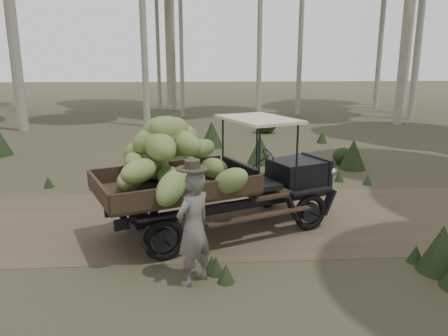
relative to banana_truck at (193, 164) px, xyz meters
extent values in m
plane|color=#473D2B|center=(-1.13, 0.76, -1.41)|extent=(120.00, 120.00, 0.00)
cube|color=brown|center=(-1.13, 0.76, -1.41)|extent=(70.00, 4.00, 0.01)
cube|color=black|center=(2.16, 0.91, -0.44)|extent=(1.26, 1.23, 0.54)
cube|color=black|center=(2.65, 1.12, -0.44)|extent=(0.47, 0.93, 0.60)
cube|color=black|center=(0.90, 0.37, -0.34)|extent=(0.61, 1.28, 0.54)
cube|color=#38281C|center=(-0.35, -0.16, -0.44)|extent=(3.20, 2.68, 0.08)
cube|color=#38281C|center=(-0.69, 0.65, -0.26)|extent=(2.53, 1.12, 0.31)
cube|color=#38281C|center=(-0.01, -0.97, -0.26)|extent=(2.53, 1.12, 0.31)
cube|color=#38281C|center=(-1.61, -0.69, -0.26)|extent=(0.74, 1.64, 0.31)
cube|color=beige|center=(1.29, 0.54, 0.75)|extent=(1.68, 1.96, 0.06)
cube|color=black|center=(0.44, 0.58, -0.81)|extent=(4.16, 1.84, 0.18)
cube|color=black|center=(0.73, -0.10, -0.81)|extent=(4.16, 1.84, 0.18)
torus|color=black|center=(1.67, 1.55, -1.04)|extent=(0.73, 0.41, 0.74)
torus|color=black|center=(2.28, 0.11, -1.04)|extent=(0.73, 0.41, 0.74)
torus|color=black|center=(-1.10, 0.37, -1.04)|extent=(0.73, 0.41, 0.74)
torus|color=black|center=(-0.49, -1.07, -1.04)|extent=(0.73, 0.41, 0.74)
sphere|color=beige|center=(2.55, 1.55, -0.39)|extent=(0.18, 0.18, 0.18)
sphere|color=beige|center=(2.89, 0.74, -0.39)|extent=(0.18, 0.18, 0.18)
ellipsoid|color=olive|center=(-0.84, 0.31, -0.14)|extent=(1.02, 0.77, 0.67)
ellipsoid|color=olive|center=(0.18, 0.60, 0.17)|extent=(0.74, 0.88, 0.39)
ellipsoid|color=olive|center=(-0.55, -0.51, 0.44)|extent=(0.82, 1.03, 0.65)
ellipsoid|color=olive|center=(-0.43, -0.28, 0.68)|extent=(0.88, 0.96, 0.64)
ellipsoid|color=olive|center=(-0.32, -0.54, -0.18)|extent=(0.93, 0.93, 0.69)
ellipsoid|color=olive|center=(-1.01, 0.13, 0.16)|extent=(0.88, 0.95, 0.62)
ellipsoid|color=olive|center=(-0.16, -0.31, 0.45)|extent=(0.90, 0.92, 0.54)
ellipsoid|color=olive|center=(-0.60, -0.12, 0.67)|extent=(0.85, 0.63, 0.64)
ellipsoid|color=olive|center=(-1.12, -0.47, -0.17)|extent=(0.49, 0.73, 0.43)
ellipsoid|color=olive|center=(-1.01, -0.35, 0.10)|extent=(0.61, 0.76, 0.52)
ellipsoid|color=olive|center=(-0.75, -0.13, 0.48)|extent=(0.94, 0.75, 0.70)
ellipsoid|color=olive|center=(-0.40, -0.25, 0.62)|extent=(0.98, 1.01, 0.74)
ellipsoid|color=olive|center=(0.40, 0.46, -0.21)|extent=(0.75, 0.70, 0.46)
ellipsoid|color=olive|center=(-0.79, -0.02, 0.15)|extent=(0.74, 0.93, 0.66)
ellipsoid|color=olive|center=(-0.37, 0.01, 0.40)|extent=(0.92, 0.95, 0.73)
ellipsoid|color=olive|center=(-0.44, -0.15, 0.68)|extent=(0.75, 0.77, 0.41)
ellipsoid|color=olive|center=(-0.29, -0.71, -0.14)|extent=(0.79, 0.77, 0.60)
ellipsoid|color=olive|center=(-0.87, -0.95, 0.12)|extent=(0.76, 0.84, 0.42)
ellipsoid|color=olive|center=(-0.16, 0.24, 0.43)|extent=(0.68, 1.03, 0.79)
ellipsoid|color=olive|center=(-0.38, -0.04, 0.65)|extent=(0.65, 0.89, 0.59)
ellipsoid|color=olive|center=(-0.64, 0.30, -0.17)|extent=(0.45, 0.71, 0.41)
ellipsoid|color=olive|center=(-0.35, -1.16, -0.11)|extent=(0.77, 0.95, 0.74)
ellipsoid|color=olive|center=(0.64, -0.74, -0.13)|extent=(0.89, 0.77, 0.68)
imported|color=#5E5A56|center=(0.00, -1.84, -0.53)|extent=(0.75, 0.75, 1.76)
cylinder|color=#352F25|center=(0.00, -1.84, 0.37)|extent=(0.66, 0.66, 0.02)
cylinder|color=#352F25|center=(0.00, -1.84, 0.43)|extent=(0.33, 0.33, 0.14)
ellipsoid|color=#233319|center=(3.96, 4.47, -1.22)|extent=(0.47, 0.47, 0.37)
cone|color=#233319|center=(2.12, 5.85, -0.95)|extent=(0.84, 0.84, 0.93)
ellipsoid|color=#233319|center=(3.28, 11.92, -1.00)|extent=(1.01, 1.01, 0.81)
cone|color=#233319|center=(5.15, 9.28, -1.17)|extent=(0.44, 0.44, 0.49)
ellipsoid|color=#233319|center=(4.78, 5.56, -1.14)|extent=(0.68, 0.68, 0.54)
cone|color=#233319|center=(3.91, -1.74, -1.02)|extent=(0.70, 0.70, 0.78)
cone|color=#233319|center=(4.88, 4.95, -0.95)|extent=(0.83, 0.83, 0.92)
cone|color=#233319|center=(-0.81, 6.65, -0.74)|extent=(1.20, 1.20, 1.34)
cone|color=#233319|center=(0.66, 8.70, -0.91)|extent=(0.91, 0.91, 1.01)
ellipsoid|color=#233319|center=(3.01, 3.84, -1.03)|extent=(0.94, 0.94, 0.75)
cone|color=#233319|center=(-0.81, 3.47, -1.26)|extent=(0.27, 0.27, 0.30)
cone|color=#233319|center=(4.68, 3.19, -1.26)|extent=(0.27, 0.27, 0.30)
cone|color=#233319|center=(2.14, 2.91, -1.26)|extent=(0.27, 0.27, 0.30)
cone|color=#233319|center=(0.28, -1.56, -1.26)|extent=(0.27, 0.27, 0.30)
cone|color=#233319|center=(-3.86, 3.49, -1.26)|extent=(0.27, 0.27, 0.30)
cone|color=#233319|center=(3.69, -1.40, -1.26)|extent=(0.27, 0.27, 0.30)
cone|color=#233319|center=(1.21, 3.17, -1.26)|extent=(0.27, 0.27, 0.30)
cone|color=#233319|center=(2.49, 3.28, -1.26)|extent=(0.27, 0.27, 0.30)
cone|color=#233319|center=(0.48, -1.88, -1.26)|extent=(0.27, 0.27, 0.30)
cone|color=#233319|center=(4.01, 3.57, -1.26)|extent=(0.27, 0.27, 0.30)
cone|color=#233319|center=(0.34, -1.61, -1.26)|extent=(0.27, 0.27, 0.30)
cone|color=#233319|center=(-2.63, 3.23, -1.26)|extent=(0.27, 0.27, 0.30)
camera|label=1|loc=(0.06, -7.89, 1.88)|focal=35.00mm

